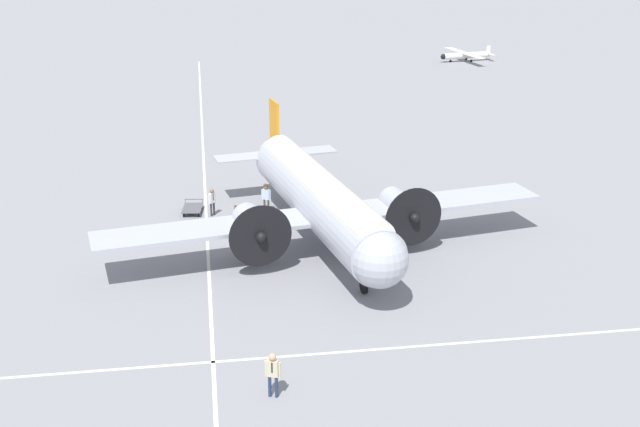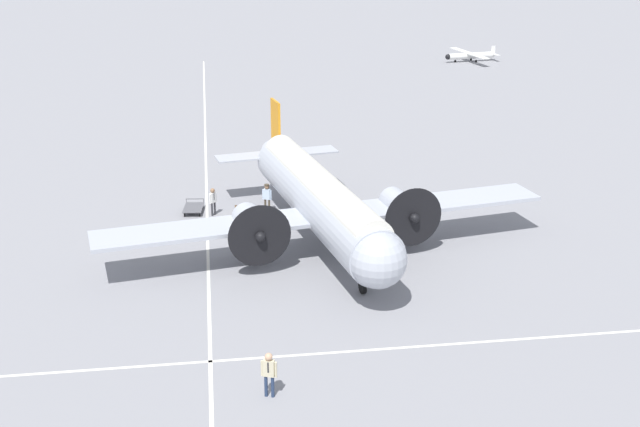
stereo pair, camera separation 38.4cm
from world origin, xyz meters
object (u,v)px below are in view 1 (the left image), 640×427
at_px(baggage_cart, 192,208).
at_px(passenger_boarding, 212,199).
at_px(crew_foreground, 273,370).
at_px(ramp_agent, 266,195).
at_px(suitcase_upright_spare, 236,211).
at_px(suitcase_near_door, 246,210).
at_px(light_aircraft_distant, 465,55).
at_px(airliner_main, 323,201).

bearing_deg(baggage_cart, passenger_boarding, 66.60).
relative_size(crew_foreground, passenger_boarding, 1.08).
relative_size(ramp_agent, suitcase_upright_spare, 3.15).
distance_m(suitcase_near_door, suitcase_upright_spare, 0.60).
bearing_deg(light_aircraft_distant, airliner_main, 55.72).
bearing_deg(ramp_agent, suitcase_near_door, -148.39).
bearing_deg(light_aircraft_distant, crew_foreground, 57.45).
bearing_deg(airliner_main, light_aircraft_distant, 144.54).
height_order(ramp_agent, light_aircraft_distant, light_aircraft_distant).
distance_m(ramp_agent, baggage_cart, 4.52).
bearing_deg(ramp_agent, baggage_cart, -162.98).
height_order(ramp_agent, suitcase_near_door, ramp_agent).
height_order(crew_foreground, suitcase_near_door, crew_foreground).
distance_m(crew_foreground, baggage_cart, 20.53).
relative_size(airliner_main, ramp_agent, 13.49).
distance_m(airliner_main, suitcase_near_door, 7.18).
relative_size(ramp_agent, baggage_cart, 0.91).
bearing_deg(light_aircraft_distant, suitcase_near_door, 50.01).
bearing_deg(passenger_boarding, airliner_main, 89.75).
xyz_separation_m(passenger_boarding, suitcase_upright_spare, (-0.07, -1.36, -0.76)).
bearing_deg(crew_foreground, airliner_main, -85.59).
relative_size(passenger_boarding, ramp_agent, 0.94).
xyz_separation_m(crew_foreground, suitcase_near_door, (19.50, -0.20, -0.81)).
relative_size(suitcase_near_door, suitcase_upright_spare, 1.15).
distance_m(passenger_boarding, suitcase_near_door, 2.08).
bearing_deg(ramp_agent, passenger_boarding, -154.13).
bearing_deg(suitcase_near_door, suitcase_upright_spare, 84.66).
distance_m(baggage_cart, light_aircraft_distant, 59.41).
bearing_deg(crew_foreground, ramp_agent, -73.82).
bearing_deg(suitcase_upright_spare, ramp_agent, -87.73).
bearing_deg(suitcase_upright_spare, crew_foreground, -178.85).
relative_size(crew_foreground, suitcase_upright_spare, 3.21).
xyz_separation_m(airliner_main, baggage_cart, (6.47, 6.90, -2.34)).
bearing_deg(light_aircraft_distant, passenger_boarding, 48.33).
relative_size(airliner_main, suitcase_near_door, 37.07).
height_order(passenger_boarding, suitcase_near_door, passenger_boarding).
relative_size(airliner_main, crew_foreground, 13.22).
bearing_deg(airliner_main, suitcase_near_door, -156.71).
bearing_deg(crew_foreground, baggage_cart, -61.37).
bearing_deg(baggage_cart, airliner_main, 53.18).
height_order(suitcase_near_door, light_aircraft_distant, light_aircraft_distant).
xyz_separation_m(passenger_boarding, light_aircraft_distant, (50.01, -31.91, -0.26)).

